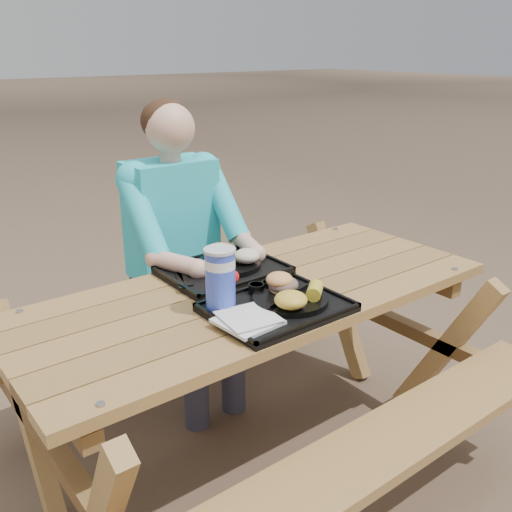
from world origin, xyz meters
TOP-DOWN VIEW (x-y plane):
  - ground at (0.00, 0.00)m, footprint 60.00×60.00m
  - picnic_table at (0.00, 0.00)m, footprint 1.80×1.49m
  - tray_near at (-0.06, -0.19)m, footprint 0.45×0.35m
  - tray_far at (-0.01, 0.20)m, footprint 0.45×0.35m
  - plate_near at (-0.00, -0.20)m, footprint 0.26×0.26m
  - plate_far at (0.02, 0.21)m, footprint 0.26×0.26m
  - napkin_stack at (-0.21, -0.23)m, footprint 0.19×0.19m
  - soda_cup at (-0.22, -0.09)m, footprint 0.10×0.10m
  - condiment_bbq at (-0.05, -0.06)m, footprint 0.06×0.06m
  - condiment_mustard at (0.01, -0.07)m, footprint 0.05×0.05m
  - sandwich at (0.01, -0.14)m, footprint 0.10×0.10m
  - mac_cheese at (-0.06, -0.26)m, footprint 0.11×0.11m
  - corn_cob at (0.06, -0.25)m, footprint 0.12×0.12m
  - cutlery_far at (-0.18, 0.20)m, footprint 0.07×0.16m
  - burger at (0.01, 0.25)m, footprint 0.12×0.12m
  - baked_beans at (-0.03, 0.15)m, footprint 0.07×0.07m
  - potato_salad at (0.08, 0.15)m, footprint 0.10×0.10m
  - diner at (0.02, 0.62)m, footprint 0.48×0.84m

SIDE VIEW (x-z plane):
  - ground at x=0.00m, z-range 0.00..0.00m
  - picnic_table at x=0.00m, z-range 0.00..0.75m
  - diner at x=0.02m, z-range 0.00..1.28m
  - tray_near at x=-0.06m, z-range 0.75..0.77m
  - tray_far at x=-0.01m, z-range 0.75..0.77m
  - cutlery_far at x=-0.18m, z-range 0.77..0.78m
  - napkin_stack at x=-0.21m, z-range 0.77..0.79m
  - plate_near at x=0.00m, z-range 0.77..0.79m
  - plate_far at x=0.02m, z-range 0.77..0.79m
  - condiment_mustard at x=0.01m, z-range 0.77..0.80m
  - condiment_bbq at x=-0.05m, z-range 0.77..0.80m
  - baked_beans at x=-0.03m, z-range 0.79..0.82m
  - corn_cob at x=0.06m, z-range 0.79..0.84m
  - mac_cheese at x=-0.06m, z-range 0.79..0.84m
  - potato_salad at x=0.08m, z-range 0.79..0.85m
  - burger at x=0.01m, z-range 0.79..0.89m
  - sandwich at x=0.01m, z-range 0.79..0.89m
  - soda_cup at x=-0.22m, z-range 0.77..0.97m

